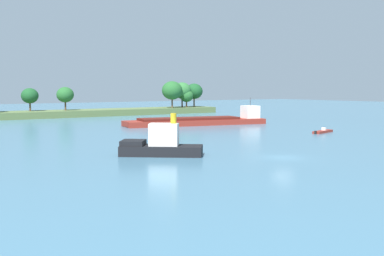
% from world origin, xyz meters
% --- Properties ---
extents(ground_plane, '(400.00, 400.00, 0.00)m').
position_xyz_m(ground_plane, '(0.00, 0.00, 0.00)').
color(ground_plane, teal).
extents(treeline_island, '(87.83, 10.87, 9.89)m').
position_xyz_m(treeline_island, '(11.91, 87.27, 3.29)').
color(treeline_island, '#566B3D').
rests_on(treeline_island, ground).
extents(cargo_barge, '(31.53, 12.60, 5.73)m').
position_xyz_m(cargo_barge, '(19.81, 44.42, 0.91)').
color(cargo_barge, maroon).
rests_on(cargo_barge, ground).
extents(tugboat, '(9.61, 8.66, 4.98)m').
position_xyz_m(tugboat, '(-10.59, 9.51, 1.27)').
color(tugboat, black).
rests_on(tugboat, ground).
extents(small_motorboat, '(5.98, 2.87, 0.91)m').
position_xyz_m(small_motorboat, '(27.39, 17.40, 0.23)').
color(small_motorboat, maroon).
rests_on(small_motorboat, ground).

